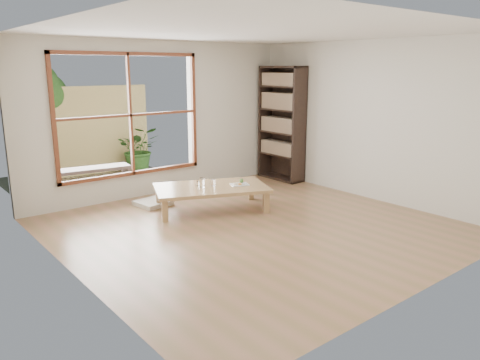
# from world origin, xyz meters

# --- Properties ---
(ground) EXTENTS (5.00, 5.00, 0.00)m
(ground) POSITION_xyz_m (0.00, 0.00, 0.00)
(ground) COLOR #9C6D4E
(ground) RESTS_ON ground
(low_table) EXTENTS (1.94, 1.55, 0.37)m
(low_table) POSITION_xyz_m (0.02, 1.04, 0.33)
(low_table) COLOR #A17D4E
(low_table) RESTS_ON ground
(floor_cushion) EXTENTS (0.54, 0.54, 0.07)m
(floor_cushion) POSITION_xyz_m (-0.57, 1.83, 0.04)
(floor_cushion) COLOR white
(floor_cushion) RESTS_ON ground
(bookshelf) EXTENTS (0.35, 0.98, 2.19)m
(bookshelf) POSITION_xyz_m (2.31, 1.87, 1.09)
(bookshelf) COLOR #31221B
(bookshelf) RESTS_ON ground
(glass_tall) EXTENTS (0.08, 0.08, 0.15)m
(glass_tall) POSITION_xyz_m (-0.12, 1.08, 0.45)
(glass_tall) COLOR silver
(glass_tall) RESTS_ON low_table
(glass_mid) EXTENTS (0.07, 0.07, 0.10)m
(glass_mid) POSITION_xyz_m (0.06, 1.05, 0.42)
(glass_mid) COLOR silver
(glass_mid) RESTS_ON low_table
(glass_short) EXTENTS (0.06, 0.06, 0.08)m
(glass_short) POSITION_xyz_m (0.12, 1.21, 0.41)
(glass_short) COLOR silver
(glass_short) RESTS_ON low_table
(glass_small) EXTENTS (0.05, 0.05, 0.07)m
(glass_small) POSITION_xyz_m (-0.11, 1.21, 0.41)
(glass_small) COLOR silver
(glass_small) RESTS_ON low_table
(food_tray) EXTENTS (0.31, 0.27, 0.08)m
(food_tray) POSITION_xyz_m (0.43, 0.84, 0.39)
(food_tray) COLOR white
(food_tray) RESTS_ON low_table
(deck) EXTENTS (2.80, 2.00, 0.05)m
(deck) POSITION_xyz_m (-0.60, 3.56, 0.00)
(deck) COLOR #332C25
(deck) RESTS_ON ground
(garden_bench) EXTENTS (1.37, 0.57, 0.42)m
(garden_bench) POSITION_xyz_m (-1.01, 3.22, 0.38)
(garden_bench) COLOR #31221B
(garden_bench) RESTS_ON deck
(bamboo_fence) EXTENTS (2.80, 0.06, 1.80)m
(bamboo_fence) POSITION_xyz_m (-0.60, 4.56, 0.90)
(bamboo_fence) COLOR #D8C26F
(bamboo_fence) RESTS_ON ground
(shrub_right) EXTENTS (1.08, 1.03, 0.94)m
(shrub_right) POSITION_xyz_m (0.41, 4.17, 0.50)
(shrub_right) COLOR #336023
(shrub_right) RESTS_ON deck
(shrub_left) EXTENTS (0.61, 0.52, 0.98)m
(shrub_left) POSITION_xyz_m (-1.61, 4.20, 0.52)
(shrub_left) COLOR #336023
(shrub_left) RESTS_ON deck
(garden_tree) EXTENTS (1.04, 0.85, 2.22)m
(garden_tree) POSITION_xyz_m (-1.28, 4.86, 1.63)
(garden_tree) COLOR #4C3D2D
(garden_tree) RESTS_ON ground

